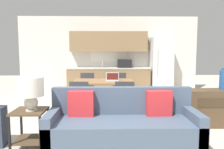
{
  "coord_description": "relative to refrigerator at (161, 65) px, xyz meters",
  "views": [
    {
      "loc": [
        -0.05,
        -3.31,
        1.46
      ],
      "look_at": [
        0.06,
        1.5,
        0.95
      ],
      "focal_mm": 35.0,
      "sensor_mm": 36.0,
      "label": 1
    }
  ],
  "objects": [
    {
      "name": "ground_plane",
      "position": [
        -1.83,
        -4.24,
        -0.97
      ],
      "size": [
        20.0,
        20.0,
        0.0
      ],
      "primitive_type": "plane",
      "color": "beige"
    },
    {
      "name": "side_table",
      "position": [
        -3.05,
        -4.32,
        -0.58
      ],
      "size": [
        0.48,
        0.48,
        0.58
      ],
      "color": "brown",
      "rests_on": "ground_plane"
    },
    {
      "name": "vase",
      "position": [
        0.38,
        -3.39,
        -0.06
      ],
      "size": [
        0.16,
        0.16,
        0.42
      ],
      "color": "#234C84",
      "rests_on": "credenza"
    },
    {
      "name": "dining_chair_far_right",
      "position": [
        -1.51,
        -1.33,
        -0.5
      ],
      "size": [
        0.47,
        0.47,
        0.84
      ],
      "rotation": [
        0.0,
        0.0,
        0.13
      ],
      "color": "#38383D",
      "rests_on": "ground_plane"
    },
    {
      "name": "laptop",
      "position": [
        -1.75,
        -2.13,
        -0.19
      ],
      "size": [
        0.33,
        0.26,
        0.2
      ],
      "rotation": [
        0.0,
        0.0,
        -0.03
      ],
      "color": "#B7BABC",
      "rests_on": "dining_table"
    },
    {
      "name": "wall_back",
      "position": [
        -1.83,
        0.39,
        0.38
      ],
      "size": [
        6.4,
        0.07,
        2.7
      ],
      "color": "silver",
      "rests_on": "ground_plane"
    },
    {
      "name": "kitchen_counter",
      "position": [
        -1.82,
        0.09,
        -0.13
      ],
      "size": [
        2.87,
        0.65,
        2.15
      ],
      "color": "#8E704C",
      "rests_on": "ground_plane"
    },
    {
      "name": "dining_table",
      "position": [
        -1.98,
        -2.14,
        -0.3
      ],
      "size": [
        1.5,
        0.95,
        0.73
      ],
      "color": "olive",
      "rests_on": "ground_plane"
    },
    {
      "name": "dining_chair_far_left",
      "position": [
        -2.46,
        -1.33,
        -0.5
      ],
      "size": [
        0.43,
        0.43,
        0.84
      ],
      "rotation": [
        0.0,
        0.0,
        0.02
      ],
      "color": "#38383D",
      "rests_on": "ground_plane"
    },
    {
      "name": "refrigerator",
      "position": [
        0.0,
        0.0,
        0.0
      ],
      "size": [
        0.7,
        0.72,
        1.94
      ],
      "color": "white",
      "rests_on": "ground_plane"
    },
    {
      "name": "credenza",
      "position": [
        0.27,
        -3.4,
        -0.61
      ],
      "size": [
        1.16,
        0.4,
        0.72
      ],
      "color": "brown",
      "rests_on": "ground_plane"
    },
    {
      "name": "dining_chair_near_left",
      "position": [
        -2.46,
        -2.94,
        -0.5
      ],
      "size": [
        0.45,
        0.45,
        0.84
      ],
      "rotation": [
        0.0,
        0.0,
        3.07
      ],
      "color": "#38383D",
      "rests_on": "ground_plane"
    },
    {
      "name": "couch",
      "position": [
        -1.65,
        -4.29,
        -0.63
      ],
      "size": [
        2.24,
        0.8,
        0.89
      ],
      "color": "#3D2D1E",
      "rests_on": "ground_plane"
    },
    {
      "name": "table_lamp",
      "position": [
        -3.01,
        -4.35,
        -0.07
      ],
      "size": [
        0.39,
        0.39,
        0.5
      ],
      "color": "silver",
      "rests_on": "side_table"
    },
    {
      "name": "dining_chair_near_right",
      "position": [
        -1.51,
        -2.95,
        -0.5
      ],
      "size": [
        0.46,
        0.46,
        0.84
      ],
      "rotation": [
        0.0,
        0.0,
        3.05
      ],
      "color": "#38383D",
      "rests_on": "ground_plane"
    }
  ]
}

